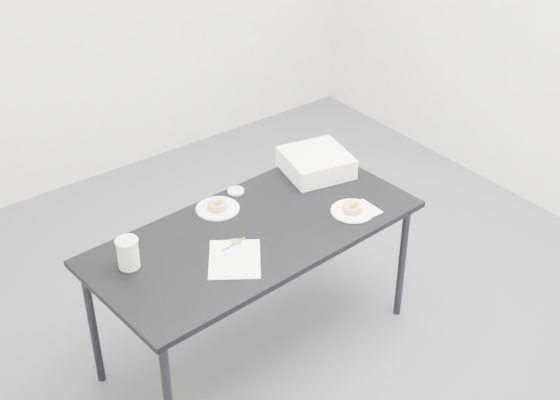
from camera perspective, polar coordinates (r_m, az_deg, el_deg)
floor at (r=3.97m, az=0.29°, el=-9.83°), size 4.00×4.00×0.00m
table at (r=3.52m, az=-1.86°, el=-2.89°), size 1.56×0.81×0.69m
scorecard at (r=3.32m, az=-3.34°, el=-4.33°), size 0.33×0.35×0.00m
logo_patch at (r=3.41m, az=-3.22°, el=-3.07°), size 0.06×0.06×0.00m
pen at (r=3.39m, az=-3.39°, el=-3.24°), size 0.13×0.03×0.01m
napkin at (r=3.63m, az=5.99°, el=-0.76°), size 0.14×0.14×0.00m
plate_near at (r=3.62m, az=5.33°, el=-0.81°), size 0.20×0.20×0.01m
donut_near at (r=3.61m, az=5.35°, el=-0.56°), size 0.11×0.11×0.03m
plate_far at (r=3.64m, az=-4.58°, el=-0.63°), size 0.20×0.20×0.01m
donut_far at (r=3.63m, az=-4.60°, el=-0.38°), size 0.12×0.12×0.03m
coffee_cup at (r=3.29m, az=-11.06°, el=-3.84°), size 0.09×0.09×0.14m
cup_lid at (r=3.75m, az=-3.25°, el=0.66°), size 0.08×0.08×0.01m
bakery_box at (r=3.90m, az=2.65°, el=2.74°), size 0.37×0.37×0.10m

